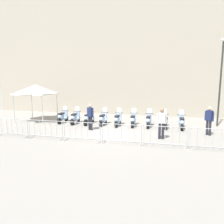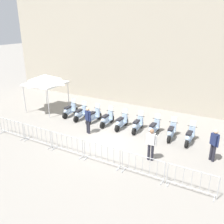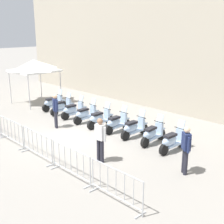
{
  "view_description": "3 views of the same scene",
  "coord_description": "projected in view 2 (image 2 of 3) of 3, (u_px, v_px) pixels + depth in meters",
  "views": [
    {
      "loc": [
        2.64,
        -12.35,
        3.28
      ],
      "look_at": [
        -0.25,
        1.58,
        1.08
      ],
      "focal_mm": 33.32,
      "sensor_mm": 36.0,
      "label": 1
    },
    {
      "loc": [
        6.21,
        -11.05,
        6.59
      ],
      "look_at": [
        -0.77,
        2.37,
        0.93
      ],
      "focal_mm": 38.46,
      "sensor_mm": 36.0,
      "label": 2
    },
    {
      "loc": [
        10.59,
        -7.89,
        4.94
      ],
      "look_at": [
        1.3,
        1.7,
        1.13
      ],
      "focal_mm": 47.87,
      "sensor_mm": 36.0,
      "label": 3
    }
  ],
  "objects": [
    {
      "name": "officer_mid_plaza",
      "position": [
        214.0,
        143.0,
        11.87
      ],
      "size": [
        0.45,
        0.4,
        1.73
      ],
      "color": "#23232D",
      "rests_on": "ground"
    },
    {
      "name": "building_facade",
      "position": [
        159.0,
        7.0,
        18.17
      ],
      "size": [
        28.05,
        3.16,
        15.35
      ],
      "primitive_type": "cube",
      "rotation": [
        0.0,
        0.0,
        -0.03
      ],
      "color": "#B2A893",
      "rests_on": "ground"
    },
    {
      "name": "barrier_segment_0",
      "position": [
        12.0,
        128.0,
        14.69
      ],
      "size": [
        2.07,
        0.49,
        1.07
      ],
      "color": "#B2B5B7",
      "rests_on": "ground"
    },
    {
      "name": "barrier_segment_2",
      "position": [
        67.0,
        144.0,
        12.73
      ],
      "size": [
        2.07,
        0.49,
        1.07
      ],
      "color": "#B2B5B7",
      "rests_on": "ground"
    },
    {
      "name": "canopy_tent",
      "position": [
        45.0,
        79.0,
        18.3
      ],
      "size": [
        2.63,
        2.63,
        2.91
      ],
      "color": "silver",
      "rests_on": "ground"
    },
    {
      "name": "motorcycle_1",
      "position": [
        80.0,
        114.0,
        17.21
      ],
      "size": [
        0.56,
        1.72,
        1.24
      ],
      "color": "black",
      "rests_on": "ground"
    },
    {
      "name": "barrier_segment_5",
      "position": [
        192.0,
        181.0,
        9.79
      ],
      "size": [
        2.07,
        0.49,
        1.07
      ],
      "color": "#B2B5B7",
      "rests_on": "ground"
    },
    {
      "name": "motorcycle_0",
      "position": [
        69.0,
        110.0,
        17.82
      ],
      "size": [
        0.56,
        1.72,
        1.24
      ],
      "color": "black",
      "rests_on": "ground"
    },
    {
      "name": "barrier_segment_3",
      "position": [
        102.0,
        154.0,
        11.75
      ],
      "size": [
        2.07,
        0.49,
        1.07
      ],
      "color": "#B2B5B7",
      "rests_on": "ground"
    },
    {
      "name": "barrier_segment_4",
      "position": [
        143.0,
        166.0,
        10.77
      ],
      "size": [
        2.07,
        0.49,
        1.07
      ],
      "color": "#B2B5B7",
      "rests_on": "ground"
    },
    {
      "name": "motorcycle_3",
      "position": [
        107.0,
        119.0,
        16.21
      ],
      "size": [
        0.56,
        1.72,
        1.24
      ],
      "color": "black",
      "rests_on": "ground"
    },
    {
      "name": "officer_near_row_end",
      "position": [
        88.0,
        119.0,
        14.88
      ],
      "size": [
        0.5,
        0.36,
        1.73
      ],
      "color": "#23232D",
      "rests_on": "ground"
    },
    {
      "name": "motorcycle_4",
      "position": [
        121.0,
        122.0,
        15.72
      ],
      "size": [
        0.56,
        1.72,
        1.24
      ],
      "color": "black",
      "rests_on": "ground"
    },
    {
      "name": "motorcycle_8",
      "position": [
        189.0,
        136.0,
        13.76
      ],
      "size": [
        0.56,
        1.73,
        1.24
      ],
      "color": "black",
      "rests_on": "ground"
    },
    {
      "name": "motorcycle_6",
      "position": [
        154.0,
        128.0,
        14.84
      ],
      "size": [
        0.56,
        1.73,
        1.24
      ],
      "color": "black",
      "rests_on": "ground"
    },
    {
      "name": "ground_plane",
      "position": [
        105.0,
        141.0,
        14.18
      ],
      "size": [
        120.0,
        120.0,
        0.0
      ],
      "primitive_type": "plane",
      "color": "gray"
    },
    {
      "name": "motorcycle_2",
      "position": [
        93.0,
        116.0,
        16.73
      ],
      "size": [
        0.56,
        1.73,
        1.24
      ],
      "color": "black",
      "rests_on": "ground"
    },
    {
      "name": "barrier_segment_1",
      "position": [
        37.0,
        136.0,
        13.71
      ],
      "size": [
        2.07,
        0.49,
        1.07
      ],
      "color": "#B2B5B7",
      "rests_on": "ground"
    },
    {
      "name": "officer_by_barriers",
      "position": [
        151.0,
        143.0,
        11.92
      ],
      "size": [
        0.55,
        0.24,
        1.73
      ],
      "color": "#23232D",
      "rests_on": "ground"
    },
    {
      "name": "motorcycle_5",
      "position": [
        137.0,
        125.0,
        15.32
      ],
      "size": [
        0.56,
        1.72,
        1.24
      ],
      "color": "black",
      "rests_on": "ground"
    },
    {
      "name": "motorcycle_7",
      "position": [
        171.0,
        132.0,
        14.33
      ],
      "size": [
        0.56,
        1.72,
        1.24
      ],
      "color": "black",
      "rests_on": "ground"
    }
  ]
}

